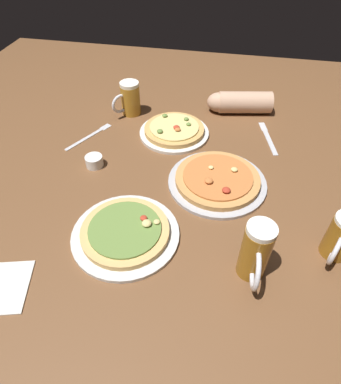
{
  "coord_description": "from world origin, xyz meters",
  "views": [
    {
      "loc": [
        0.14,
        -0.73,
        0.74
      ],
      "look_at": [
        0.0,
        0.0,
        0.02
      ],
      "focal_mm": 30.68,
      "sensor_mm": 36.0,
      "label": 1
    }
  ],
  "objects_px": {
    "beer_mug_pale": "(256,253)",
    "pizza_plate_far": "(217,180)",
    "beer_mug_dark": "(341,238)",
    "diner_arm": "(238,102)",
    "knife_right": "(268,137)",
    "ramekin_sauce": "(94,161)",
    "pizza_plate_near": "(126,232)",
    "fork_left": "(90,136)",
    "pizza_plate_side": "(174,131)",
    "beer_mug_amber": "(130,99)"
  },
  "relations": [
    {
      "from": "pizza_plate_far",
      "to": "fork_left",
      "type": "xyz_separation_m",
      "value": [
        -0.52,
        0.18,
        -0.01
      ]
    },
    {
      "from": "beer_mug_pale",
      "to": "ramekin_sauce",
      "type": "bearing_deg",
      "value": 148.68
    },
    {
      "from": "pizza_plate_near",
      "to": "fork_left",
      "type": "xyz_separation_m",
      "value": [
        -0.28,
        0.45,
        -0.01
      ]
    },
    {
      "from": "knife_right",
      "to": "pizza_plate_far",
      "type": "bearing_deg",
      "value": -119.58
    },
    {
      "from": "pizza_plate_near",
      "to": "pizza_plate_far",
      "type": "bearing_deg",
      "value": 49.0
    },
    {
      "from": "beer_mug_dark",
      "to": "knife_right",
      "type": "bearing_deg",
      "value": 107.5
    },
    {
      "from": "pizza_plate_near",
      "to": "pizza_plate_side",
      "type": "xyz_separation_m",
      "value": [
        0.04,
        0.53,
        0.0
      ]
    },
    {
      "from": "ramekin_sauce",
      "to": "knife_right",
      "type": "relative_size",
      "value": 0.28
    },
    {
      "from": "beer_mug_amber",
      "to": "fork_left",
      "type": "height_order",
      "value": "beer_mug_amber"
    },
    {
      "from": "ramekin_sauce",
      "to": "fork_left",
      "type": "distance_m",
      "value": 0.19
    },
    {
      "from": "fork_left",
      "to": "pizza_plate_side",
      "type": "bearing_deg",
      "value": 14.02
    },
    {
      "from": "beer_mug_dark",
      "to": "knife_right",
      "type": "distance_m",
      "value": 0.55
    },
    {
      "from": "pizza_plate_near",
      "to": "pizza_plate_side",
      "type": "bearing_deg",
      "value": 85.61
    },
    {
      "from": "beer_mug_amber",
      "to": "ramekin_sauce",
      "type": "height_order",
      "value": "beer_mug_amber"
    },
    {
      "from": "pizza_plate_far",
      "to": "ramekin_sauce",
      "type": "bearing_deg",
      "value": 178.5
    },
    {
      "from": "beer_mug_pale",
      "to": "ramekin_sauce",
      "type": "height_order",
      "value": "beer_mug_pale"
    },
    {
      "from": "diner_arm",
      "to": "beer_mug_dark",
      "type": "bearing_deg",
      "value": -67.0
    },
    {
      "from": "pizza_plate_near",
      "to": "diner_arm",
      "type": "relative_size",
      "value": 1.11
    },
    {
      "from": "beer_mug_dark",
      "to": "diner_arm",
      "type": "height_order",
      "value": "beer_mug_dark"
    },
    {
      "from": "beer_mug_pale",
      "to": "diner_arm",
      "type": "relative_size",
      "value": 0.63
    },
    {
      "from": "pizza_plate_near",
      "to": "pizza_plate_far",
      "type": "xyz_separation_m",
      "value": [
        0.23,
        0.27,
        0.0
      ]
    },
    {
      "from": "pizza_plate_side",
      "to": "beer_mug_amber",
      "type": "relative_size",
      "value": 1.97
    },
    {
      "from": "beer_mug_amber",
      "to": "beer_mug_pale",
      "type": "xyz_separation_m",
      "value": [
        0.52,
        -0.7,
        0.02
      ]
    },
    {
      "from": "beer_mug_dark",
      "to": "beer_mug_amber",
      "type": "height_order",
      "value": "beer_mug_amber"
    },
    {
      "from": "beer_mug_amber",
      "to": "beer_mug_pale",
      "type": "height_order",
      "value": "beer_mug_pale"
    },
    {
      "from": "ramekin_sauce",
      "to": "knife_right",
      "type": "distance_m",
      "value": 0.67
    },
    {
      "from": "pizza_plate_far",
      "to": "beer_mug_pale",
      "type": "bearing_deg",
      "value": -70.31
    },
    {
      "from": "pizza_plate_far",
      "to": "knife_right",
      "type": "bearing_deg",
      "value": 60.42
    },
    {
      "from": "beer_mug_pale",
      "to": "ramekin_sauce",
      "type": "relative_size",
      "value": 2.87
    },
    {
      "from": "beer_mug_pale",
      "to": "beer_mug_dark",
      "type": "bearing_deg",
      "value": 25.51
    },
    {
      "from": "pizza_plate_far",
      "to": "beer_mug_pale",
      "type": "height_order",
      "value": "beer_mug_pale"
    },
    {
      "from": "pizza_plate_side",
      "to": "beer_mug_dark",
      "type": "bearing_deg",
      "value": -41.94
    },
    {
      "from": "pizza_plate_near",
      "to": "pizza_plate_far",
      "type": "relative_size",
      "value": 0.94
    },
    {
      "from": "beer_mug_pale",
      "to": "pizza_plate_far",
      "type": "bearing_deg",
      "value": 109.69
    },
    {
      "from": "pizza_plate_near",
      "to": "pizza_plate_far",
      "type": "distance_m",
      "value": 0.36
    },
    {
      "from": "pizza_plate_far",
      "to": "fork_left",
      "type": "relative_size",
      "value": 1.56
    },
    {
      "from": "pizza_plate_near",
      "to": "diner_arm",
      "type": "height_order",
      "value": "diner_arm"
    },
    {
      "from": "fork_left",
      "to": "knife_right",
      "type": "bearing_deg",
      "value": 10.26
    },
    {
      "from": "beer_mug_pale",
      "to": "fork_left",
      "type": "bearing_deg",
      "value": 141.67
    },
    {
      "from": "ramekin_sauce",
      "to": "diner_arm",
      "type": "distance_m",
      "value": 0.66
    },
    {
      "from": "fork_left",
      "to": "diner_arm",
      "type": "bearing_deg",
      "value": 28.27
    },
    {
      "from": "beer_mug_dark",
      "to": "diner_arm",
      "type": "relative_size",
      "value": 0.49
    },
    {
      "from": "beer_mug_dark",
      "to": "ramekin_sauce",
      "type": "height_order",
      "value": "beer_mug_dark"
    },
    {
      "from": "beer_mug_amber",
      "to": "knife_right",
      "type": "relative_size",
      "value": 0.63
    },
    {
      "from": "fork_left",
      "to": "ramekin_sauce",
      "type": "bearing_deg",
      "value": -63.15
    },
    {
      "from": "pizza_plate_near",
      "to": "knife_right",
      "type": "distance_m",
      "value": 0.7
    },
    {
      "from": "beer_mug_pale",
      "to": "knife_right",
      "type": "xyz_separation_m",
      "value": [
        0.06,
        0.62,
        -0.08
      ]
    },
    {
      "from": "beer_mug_dark",
      "to": "fork_left",
      "type": "relative_size",
      "value": 0.64
    },
    {
      "from": "beer_mug_amber",
      "to": "knife_right",
      "type": "bearing_deg",
      "value": -7.33
    },
    {
      "from": "beer_mug_dark",
      "to": "diner_arm",
      "type": "xyz_separation_m",
      "value": [
        -0.29,
        0.69,
        -0.02
      ]
    }
  ]
}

